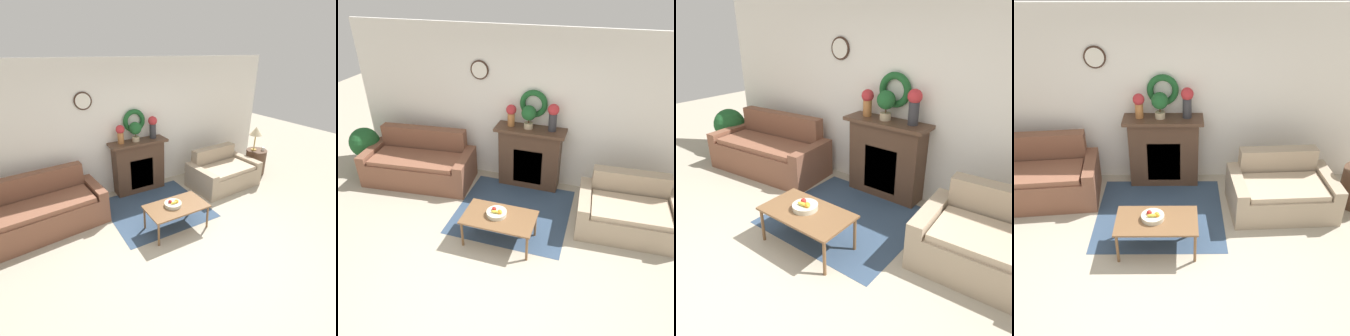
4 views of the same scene
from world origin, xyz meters
The scene contains 12 objects.
ground_plane centered at (0.00, 0.00, 0.00)m, with size 16.00×16.00×0.00m, color #ADA38E.
floor_rug centered at (-0.06, 1.48, 0.00)m, with size 1.80×1.69×0.01m.
wall_back centered at (0.00, 2.56, 1.35)m, with size 6.80×0.16×2.70m.
fireplace centered at (-0.02, 2.36, 0.57)m, with size 1.20×0.41×1.12m.
couch_left centered at (-1.98, 1.89, 0.33)m, with size 2.03×1.09×0.92m.
loveseat_right centered at (1.69, 1.62, 0.29)m, with size 1.52×0.99×0.81m.
coffee_table centered at (-0.06, 0.77, 0.40)m, with size 1.02×0.59×0.44m.
fruit_bowl centered at (-0.10, 0.80, 0.48)m, with size 0.29×0.29×0.11m.
vase_on_mantel_left centered at (-0.37, 2.36, 1.34)m, with size 0.17×0.17×0.37m.
vase_on_mantel_right centered at (0.34, 2.36, 1.39)m, with size 0.19×0.19×0.46m.
potted_plant_on_mantel centered at (-0.06, 2.34, 1.36)m, with size 0.25×0.25×0.40m.
potted_plant_floor_by_couch centered at (-3.17, 1.94, 0.53)m, with size 0.57×0.57×0.85m.
Camera 2 is at (1.11, -2.59, 3.40)m, focal length 35.00 mm.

